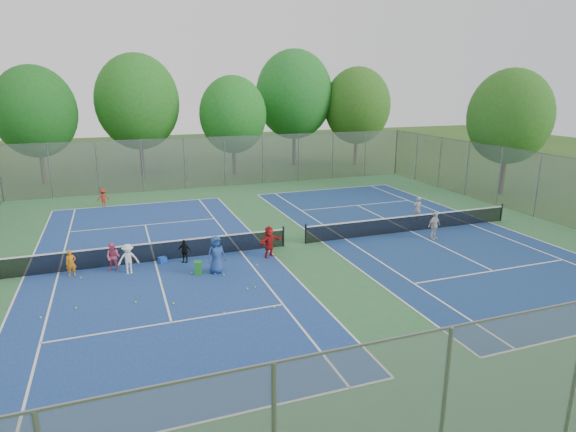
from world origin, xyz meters
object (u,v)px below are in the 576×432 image
Objects in this scene: net_right at (411,224)px; instructor at (417,209)px; net_left at (154,252)px; ball_crate at (163,260)px; ball_hopper at (198,268)px.

instructor reaches higher than net_right.
net_right is (14.00, 0.00, 0.00)m from net_left.
instructor is at bearing 6.18° from net_left.
ball_crate is 2.38m from ball_hopper.
instructor is (15.23, 2.00, 0.61)m from ball_crate.
net_right is at bearing 0.00° from net_left.
net_right is 12.57m from ball_hopper.
instructor is (13.92, 3.98, 0.46)m from ball_hopper.
net_left is 15.65m from instructor.
ball_crate is at bearing -178.68° from net_right.
ball_hopper is at bearing 17.61° from instructor.
net_left reaches higher than ball_crate.
net_right reaches higher than ball_crate.
net_left is at bearing 7.83° from instructor.
net_right is 21.47× the size of ball_hopper.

